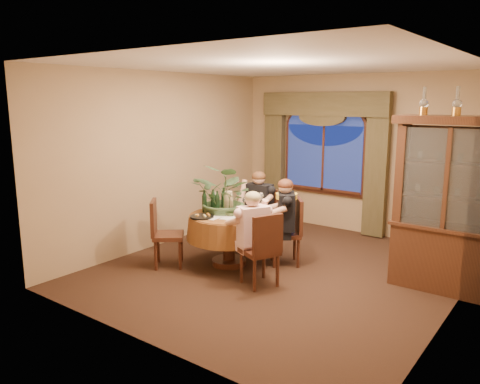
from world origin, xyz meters
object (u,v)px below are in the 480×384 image
Objects in this scene: chair_back_right at (285,232)px; person_back at (259,211)px; chair_front_left at (168,234)px; dining_table at (229,240)px; chair_right at (259,249)px; person_scarf at (286,223)px; stoneware_vase at (228,202)px; wine_bottle_0 at (214,199)px; olive_bowl at (230,214)px; wine_bottle_1 at (224,199)px; wine_bottle_2 at (204,201)px; oil_lamp_center at (457,101)px; centerpiece_plant at (226,171)px; chair_back at (259,221)px; oil_lamp_left at (424,101)px; wine_bottle_4 at (213,201)px; person_pink at (253,238)px; china_cabinet at (448,206)px; wine_bottle_3 at (217,202)px.

chair_back_right is 0.75× the size of person_back.
dining_table is at bearing 90.00° from chair_front_left.
person_scarf reaches higher than chair_right.
person_scarf reaches higher than stoneware_vase.
olive_bowl is at bearing -19.51° from wine_bottle_0.
wine_bottle_1 is 1.00× the size of wine_bottle_2.
chair_back_right is 6.38× the size of olive_bowl.
oil_lamp_center is 4.12m from chair_front_left.
chair_back_right is 0.92× the size of centerpiece_plant.
chair_back is 0.16m from person_back.
oil_lamp_left is 2.55m from chair_back_right.
centerpiece_plant is 0.47m from wine_bottle_1.
wine_bottle_4 is at bearing 96.16° from chair_right.
person_pink is 4.03× the size of stoneware_vase.
china_cabinet is at bearing 0.00° from oil_lamp_left.
wine_bottle_2 is (0.29, 0.46, 0.44)m from chair_front_left.
person_back is at bearing -178.37° from china_cabinet.
wine_bottle_2 is (-0.34, -0.91, 0.44)m from chair_back.
person_back is 0.90m from wine_bottle_4.
dining_table is 0.87m from chair_front_left.
dining_table is at bearing -49.94° from stoneware_vase.
person_back reaches higher than wine_bottle_0.
oil_lamp_left is at bearing 15.08° from wine_bottle_1.
wine_bottle_3 is (-2.88, -0.95, -1.43)m from oil_lamp_center.
oil_lamp_center is at bearing 19.58° from olive_bowl.
centerpiece_plant is at bearing 88.25° from person_pink.
chair_front_left is at bearing 126.49° from person_pink.
person_pink is 0.70m from olive_bowl.
stoneware_vase is 0.92× the size of wine_bottle_2.
chair_back is (-0.03, 0.81, 0.10)m from dining_table.
chair_back_right is 0.75m from person_back.
china_cabinet is 2.78m from person_back.
centerpiece_plant reaches higher than person_scarf.
oil_lamp_left is 2.71m from person_pink.
person_pink is at bearing -19.50° from wine_bottle_3.
oil_lamp_center is 0.35× the size of chair_back.
oil_lamp_center reaches higher than chair_right.
oil_lamp_left is 3.14m from wine_bottle_0.
person_pink is at bearing -29.28° from centerpiece_plant.
chair_right is 1.45m from chair_front_left.
dining_table is at bearing 17.64° from wine_bottle_3.
olive_bowl is (-0.72, 0.31, 0.29)m from chair_right.
wine_bottle_4 is (-0.26, -0.81, 0.28)m from person_back.
oil_lamp_center is 1.03× the size of wine_bottle_0.
centerpiece_plant reaches higher than stoneware_vase.
person_back is 0.74m from stoneware_vase.
centerpiece_plant is 3.15× the size of wine_bottle_3.
wine_bottle_2 is at bearing 107.81° from chair_front_left.
wine_bottle_0 is at bearing -163.36° from oil_lamp_left.
oil_lamp_left reaches higher than wine_bottle_2.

